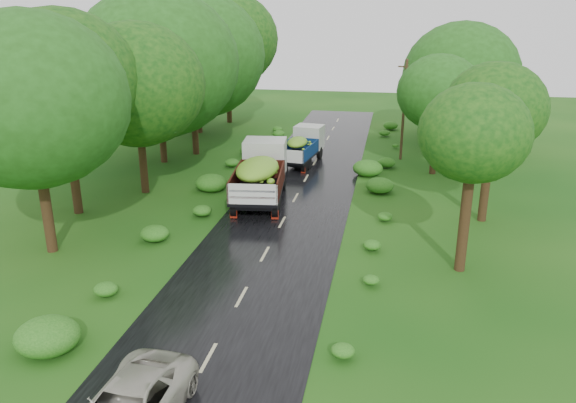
# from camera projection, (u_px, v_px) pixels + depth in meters

# --- Properties ---
(ground) EXTENTS (120.00, 120.00, 0.00)m
(ground) POSITION_uv_depth(u_px,v_px,m) (208.00, 358.00, 17.70)
(ground) COLOR #0F420E
(ground) RESTS_ON ground
(road) EXTENTS (6.50, 80.00, 0.02)m
(road) POSITION_uv_depth(u_px,v_px,m) (248.00, 285.00, 22.34)
(road) COLOR black
(road) RESTS_ON ground
(road_lines) EXTENTS (0.12, 69.60, 0.00)m
(road_lines) POSITION_uv_depth(u_px,v_px,m) (254.00, 274.00, 23.26)
(road_lines) COLOR #BFB78C
(road_lines) RESTS_ON road
(truck_near) EXTENTS (3.32, 7.40, 3.01)m
(truck_near) POSITION_uv_depth(u_px,v_px,m) (261.00, 171.00, 31.76)
(truck_near) COLOR black
(truck_near) RESTS_ON ground
(truck_far) EXTENTS (2.71, 5.85, 2.37)m
(truck_far) POSITION_uv_depth(u_px,v_px,m) (302.00, 145.00, 39.38)
(truck_far) COLOR black
(truck_far) RESTS_ON ground
(utility_pole) EXTENTS (1.17, 0.60, 7.11)m
(utility_pole) POSITION_uv_depth(u_px,v_px,m) (404.00, 109.00, 39.62)
(utility_pole) COLOR #382616
(utility_pole) RESTS_ON ground
(trees_left) EXTENTS (6.76, 34.73, 9.64)m
(trees_left) POSITION_uv_depth(u_px,v_px,m) (165.00, 63.00, 38.50)
(trees_left) COLOR black
(trees_left) RESTS_ON ground
(trees_right) EXTENTS (5.76, 30.15, 7.56)m
(trees_right) POSITION_uv_depth(u_px,v_px,m) (458.00, 87.00, 37.20)
(trees_right) COLOR black
(trees_right) RESTS_ON ground
(shrubs) EXTENTS (11.90, 44.00, 0.70)m
(shrubs) POSITION_uv_depth(u_px,v_px,m) (289.00, 203.00, 30.58)
(shrubs) COLOR #1A5B15
(shrubs) RESTS_ON ground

